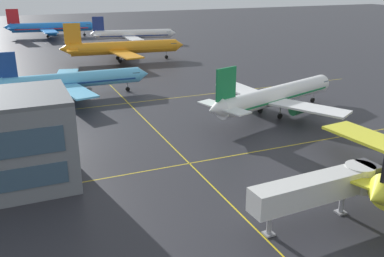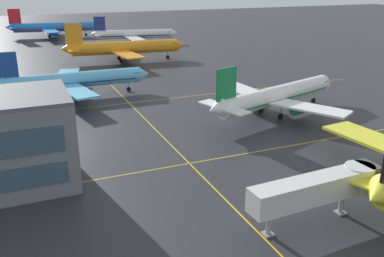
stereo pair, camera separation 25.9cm
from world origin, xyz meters
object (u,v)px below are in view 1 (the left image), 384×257
object	(u,v)px
airliner_second_row	(275,96)
airliner_third_row	(72,80)
airliner_distant_taxiway	(51,27)
airliner_far_left_stand	(123,48)
airliner_far_right_stand	(133,34)
jet_bridge	(326,186)

from	to	relation	value
airliner_second_row	airliner_third_row	xyz separation A→B (m)	(-34.38, 28.98, -0.10)
airliner_third_row	airliner_distant_taxiway	bearing A→B (deg)	86.73
airliner_second_row	airliner_far_left_stand	xyz separation A→B (m)	(-13.35, 65.86, 0.38)
airliner_second_row	airliner_distant_taxiway	size ratio (longest dim) A/B	0.89
airliner_far_left_stand	airliner_far_right_stand	world-z (taller)	airliner_far_left_stand
airliner_far_right_stand	airliner_far_left_stand	bearing A→B (deg)	-110.45
airliner_second_row	jet_bridge	world-z (taller)	airliner_second_row
airliner_far_left_stand	airliner_far_right_stand	distance (m)	36.67
airliner_third_row	airliner_distant_taxiway	xyz separation A→B (m)	(5.96, 104.30, 0.49)
airliner_far_left_stand	jet_bridge	size ratio (longest dim) A/B	2.38
airliner_second_row	airliner_far_left_stand	bearing A→B (deg)	101.46
airliner_far_left_stand	jet_bridge	xyz separation A→B (m)	(-3.04, -100.49, -0.14)
airliner_third_row	airliner_far_right_stand	size ratio (longest dim) A/B	1.01
airliner_far_left_stand	airliner_distant_taxiway	size ratio (longest dim) A/B	1.00
airliner_second_row	airliner_far_left_stand	size ratio (longest dim) A/B	0.89
jet_bridge	airliner_far_left_stand	bearing A→B (deg)	88.27
airliner_third_row	airliner_far_left_stand	world-z (taller)	airliner_far_left_stand
airliner_distant_taxiway	jet_bridge	bearing A→B (deg)	-85.90
airliner_second_row	airliner_far_right_stand	distance (m)	100.21
airliner_third_row	airliner_distant_taxiway	distance (m)	104.47
airliner_third_row	jet_bridge	bearing A→B (deg)	-74.21
airliner_distant_taxiway	jet_bridge	world-z (taller)	airliner_distant_taxiway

